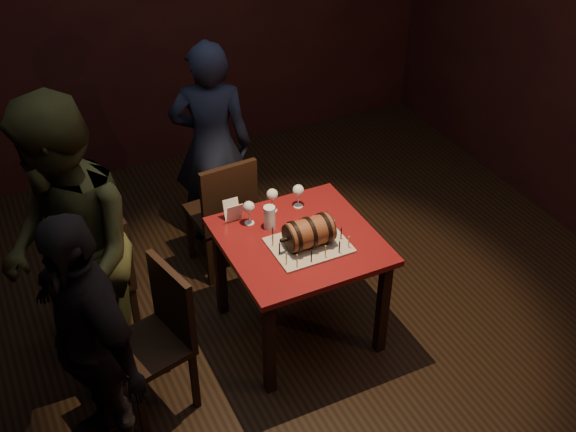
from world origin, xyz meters
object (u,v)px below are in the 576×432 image
(pub_table, at_px, (299,253))
(chair_left_rear, at_px, (106,265))
(person_back, at_px, (212,146))
(pint_of_ale, at_px, (269,218))
(wine_glass_mid, at_px, (272,195))
(wine_glass_right, at_px, (298,191))
(chair_back, at_px, (224,210))
(barrel_cake, at_px, (309,233))
(person_left_front, at_px, (88,342))
(person_left_rear, at_px, (70,255))
(wine_glass_left, at_px, (249,208))
(chair_left_front, at_px, (160,332))

(pub_table, relative_size, chair_left_rear, 0.97)
(chair_left_rear, xyz_separation_m, person_back, (0.96, 0.64, 0.27))
(pint_of_ale, height_order, person_back, person_back)
(wine_glass_mid, xyz_separation_m, wine_glass_right, (0.17, -0.03, 0.00))
(wine_glass_right, relative_size, chair_left_rear, 0.17)
(chair_back, relative_size, person_back, 0.59)
(pub_table, xyz_separation_m, chair_left_rear, (-1.06, 0.54, -0.12))
(barrel_cake, height_order, person_back, person_back)
(wine_glass_right, height_order, person_left_front, person_left_front)
(person_back, bearing_deg, chair_left_rear, 56.03)
(person_back, bearing_deg, chair_back, 100.58)
(chair_back, relative_size, person_left_front, 0.60)
(chair_back, bearing_deg, wine_glass_right, -54.75)
(chair_left_rear, distance_m, person_back, 1.19)
(wine_glass_mid, xyz_separation_m, person_left_front, (-1.31, -0.65, -0.09))
(chair_back, bearing_deg, pub_table, -76.07)
(pint_of_ale, relative_size, person_left_rear, 0.08)
(chair_left_rear, bearing_deg, barrel_cake, -30.14)
(wine_glass_mid, height_order, person_left_front, person_left_front)
(chair_back, bearing_deg, barrel_cake, -76.40)
(barrel_cake, distance_m, chair_left_rear, 1.29)
(person_back, xyz_separation_m, person_left_rear, (-1.18, -0.97, 0.14))
(pint_of_ale, bearing_deg, pub_table, -57.19)
(wine_glass_left, height_order, wine_glass_mid, same)
(chair_left_front, xyz_separation_m, person_left_front, (-0.40, -0.17, 0.26))
(person_back, bearing_deg, wine_glass_mid, 117.41)
(wine_glass_right, relative_size, person_back, 0.10)
(wine_glass_mid, bearing_deg, person_left_front, -153.56)
(person_left_rear, xyz_separation_m, person_left_front, (-0.05, -0.54, -0.15))
(wine_glass_left, distance_m, chair_left_front, 0.91)
(pint_of_ale, xyz_separation_m, chair_back, (-0.08, 0.59, -0.30))
(chair_left_rear, distance_m, person_left_rear, 0.56)
(chair_left_rear, xyz_separation_m, person_left_rear, (-0.22, -0.33, 0.40))
(chair_back, xyz_separation_m, person_left_rear, (-1.09, -0.55, 0.40))
(person_left_front, bearing_deg, chair_left_rear, 144.45)
(barrel_cake, bearing_deg, wine_glass_left, 122.38)
(person_back, xyz_separation_m, person_left_front, (-1.23, -1.51, -0.01))
(wine_glass_mid, bearing_deg, person_back, 95.20)
(barrel_cake, bearing_deg, pub_table, 100.73)
(person_left_rear, relative_size, person_left_front, 1.19)
(chair_left_rear, bearing_deg, chair_back, 14.47)
(wine_glass_left, xyz_separation_m, person_back, (0.11, 0.92, -0.08))
(barrel_cake, relative_size, wine_glass_mid, 2.04)
(chair_left_front, height_order, person_left_front, person_left_front)
(pub_table, bearing_deg, wine_glass_mid, 94.55)
(wine_glass_right, xyz_separation_m, pint_of_ale, (-0.25, -0.12, -0.05))
(person_left_rear, bearing_deg, chair_back, 113.64)
(pub_table, distance_m, person_left_rear, 1.33)
(wine_glass_mid, height_order, person_left_rear, person_left_rear)
(person_left_front, bearing_deg, chair_left_front, 94.88)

